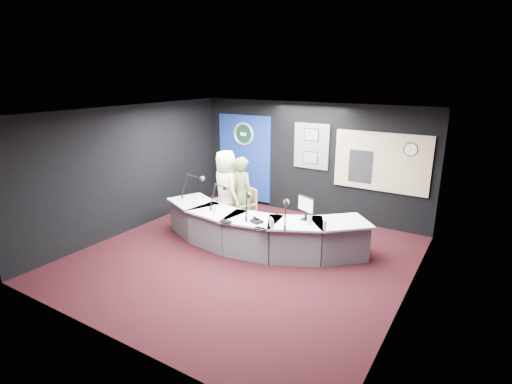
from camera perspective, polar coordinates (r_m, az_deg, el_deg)
The scene contains 33 objects.
ground at distance 7.90m, azimuth -1.83°, elevation -9.31°, with size 6.00×6.00×0.00m, color black.
ceiling at distance 7.14m, azimuth -2.03°, elevation 11.34°, with size 6.00×6.00×0.02m, color silver.
wall_back at distance 9.96m, azimuth 7.65°, elevation 4.57°, with size 6.00×0.02×2.80m, color black.
wall_front at distance 5.31m, azimuth -20.19°, elevation -7.25°, with size 6.00×0.02×2.80m, color black.
wall_left at distance 9.35m, azimuth -17.49°, elevation 3.14°, with size 0.02×6.00×2.80m, color black.
wall_right at distance 6.34m, azimuth 21.39°, elevation -3.51°, with size 0.02×6.00×2.80m, color black.
broadcast_desk at distance 8.20m, azimuth -0.02°, elevation -5.44°, with size 4.50×1.90×0.75m, color silver, non-canonical shape.
backdrop_panel at distance 10.86m, azimuth -1.65°, elevation 4.90°, with size 1.60×0.05×2.30m, color navy.
agency_seal at distance 10.71m, azimuth -1.80°, elevation 8.27°, with size 0.63×0.63×0.07m, color silver.
seal_center at distance 10.72m, azimuth -1.79°, elevation 8.28°, with size 0.48×0.48×0.01m, color #0D321C.
pinboard at distance 9.85m, azimuth 7.92°, elevation 6.50°, with size 0.90×0.04×1.10m, color slate.
framed_photo_upper at distance 9.78m, azimuth 7.92°, elevation 8.09°, with size 0.34×0.02×0.27m, color gray.
framed_photo_lower at distance 9.88m, azimuth 7.79°, elevation 4.88°, with size 0.34×0.02×0.27m, color gray.
booth_window_frame at distance 9.35m, azimuth 17.45°, elevation 4.10°, with size 2.12×0.06×1.32m, color tan.
booth_glow at distance 9.34m, azimuth 17.44°, elevation 4.09°, with size 2.00×0.02×1.20m, color beige.
equipment_rack at distance 9.47m, azimuth 14.70°, elevation 3.54°, with size 0.55×0.02×0.75m, color black.
wall_clock at distance 9.14m, azimuth 21.24°, elevation 5.69°, with size 0.28×0.28×0.01m, color white.
armchair_left at distance 9.26m, azimuth -4.27°, elevation -1.97°, with size 0.57×0.57×1.02m, color tan, non-canonical shape.
armchair_right at distance 9.08m, azimuth -1.91°, elevation -2.22°, with size 0.59×0.59×1.05m, color tan, non-canonical shape.
draped_jacket at distance 9.48m, azimuth -4.18°, elevation -0.83°, with size 0.50×0.10×0.70m, color slate.
person_man at distance 9.15m, azimuth -4.32°, elevation 0.38°, with size 0.88×0.58×1.81m, color beige.
person_woman at distance 8.99m, azimuth -1.93°, elevation -0.26°, with size 0.62×0.41×1.70m, color olive.
computer_monitor at distance 7.63m, azimuth 7.18°, elevation -1.74°, with size 0.40×0.02×0.27m, color black.
desk_phone at distance 7.54m, azimuth 0.11°, elevation -4.20°, with size 0.21×0.17×0.05m, color black.
headphones_near at distance 7.21m, azimuth 0.62°, elevation -5.27°, with size 0.22×0.22×0.04m, color black.
headphones_far at distance 7.58m, azimuth -4.28°, elevation -4.20°, with size 0.19×0.19×0.03m, color black.
paper_stack at distance 8.84m, azimuth -7.52°, elevation -1.32°, with size 0.22×0.32×0.00m, color white.
notepad at distance 8.06m, azimuth -6.87°, elevation -3.11°, with size 0.21×0.30×0.00m, color white.
boom_mic_a at distance 9.22m, azimuth -9.09°, elevation 1.29°, with size 0.23×0.73×0.60m, color black, non-canonical shape.
boom_mic_b at distance 8.37m, azimuth -5.31°, elevation -0.15°, with size 0.16×0.74×0.60m, color black, non-canonical shape.
boom_mic_c at distance 7.79m, azimuth -1.25°, elevation -1.37°, with size 0.42×0.66×0.60m, color black, non-canonical shape.
boom_mic_d at distance 7.37m, azimuth 4.28°, elevation -2.48°, with size 0.38×0.68×0.60m, color black, non-canonical shape.
water_bottles at distance 7.78m, azimuth -0.97°, elevation -3.03°, with size 3.05×0.60×0.18m, color silver, non-canonical shape.
Camera 1 is at (3.93, -5.92, 3.46)m, focal length 28.00 mm.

